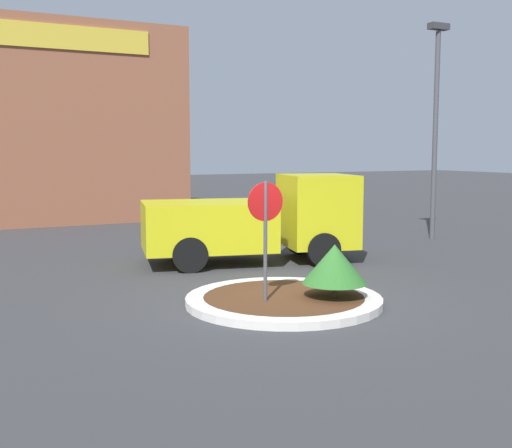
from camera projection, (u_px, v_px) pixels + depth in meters
ground_plane at (284, 304)px, 12.21m from camera, size 120.00×120.00×0.00m
traffic_island at (284, 300)px, 12.20m from camera, size 3.74×3.74×0.15m
stop_sign at (265, 221)px, 11.65m from camera, size 0.71×0.07×2.36m
island_shrub at (335, 264)px, 12.04m from camera, size 1.23×1.23×1.01m
utility_truck at (257, 220)px, 16.62m from camera, size 5.78×3.34×2.27m
storefront_building at (33, 125)px, 26.51m from camera, size 11.56×6.07×7.91m
light_pole at (436, 116)px, 20.69m from camera, size 0.70×0.30×6.92m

